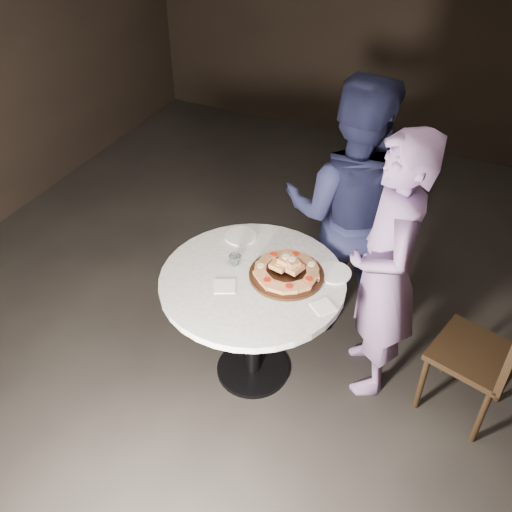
{
  "coord_description": "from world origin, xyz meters",
  "views": [
    {
      "loc": [
        0.95,
        -2.44,
        3.03
      ],
      "look_at": [
        -0.15,
        -0.1,
        0.96
      ],
      "focal_mm": 40.0,
      "sensor_mm": 36.0,
      "label": 1
    }
  ],
  "objects_px": {
    "chair_right": "(493,353)",
    "water_glass": "(235,260)",
    "table": "(253,297)",
    "diner_teal": "(385,272)",
    "chair_far": "(363,226)",
    "focaccia_pile": "(287,269)",
    "diner_navy": "(350,211)",
    "serving_board": "(286,275)"
  },
  "relations": [
    {
      "from": "chair_right",
      "to": "water_glass",
      "type": "bearing_deg",
      "value": -67.08
    },
    {
      "from": "table",
      "to": "diner_teal",
      "type": "distance_m",
      "value": 0.8
    },
    {
      "from": "diner_teal",
      "to": "chair_far",
      "type": "bearing_deg",
      "value": 177.78
    },
    {
      "from": "chair_far",
      "to": "chair_right",
      "type": "relative_size",
      "value": 0.83
    },
    {
      "from": "water_glass",
      "to": "chair_right",
      "type": "distance_m",
      "value": 1.59
    },
    {
      "from": "focaccia_pile",
      "to": "diner_navy",
      "type": "relative_size",
      "value": 0.22
    },
    {
      "from": "table",
      "to": "water_glass",
      "type": "height_order",
      "value": "water_glass"
    },
    {
      "from": "chair_right",
      "to": "diner_navy",
      "type": "relative_size",
      "value": 0.51
    },
    {
      "from": "table",
      "to": "focaccia_pile",
      "type": "distance_m",
      "value": 0.29
    },
    {
      "from": "water_glass",
      "to": "serving_board",
      "type": "bearing_deg",
      "value": 5.39
    },
    {
      "from": "table",
      "to": "diner_teal",
      "type": "height_order",
      "value": "diner_teal"
    },
    {
      "from": "focaccia_pile",
      "to": "chair_right",
      "type": "xyz_separation_m",
      "value": [
        1.22,
        0.18,
        -0.33
      ]
    },
    {
      "from": "chair_far",
      "to": "diner_navy",
      "type": "distance_m",
      "value": 0.72
    },
    {
      "from": "serving_board",
      "to": "focaccia_pile",
      "type": "relative_size",
      "value": 1.11
    },
    {
      "from": "diner_navy",
      "to": "chair_far",
      "type": "bearing_deg",
      "value": -97.94
    },
    {
      "from": "diner_navy",
      "to": "table",
      "type": "bearing_deg",
      "value": 57.18
    },
    {
      "from": "diner_navy",
      "to": "focaccia_pile",
      "type": "bearing_deg",
      "value": 66.92
    },
    {
      "from": "diner_navy",
      "to": "diner_teal",
      "type": "bearing_deg",
      "value": 118.81
    },
    {
      "from": "chair_far",
      "to": "diner_teal",
      "type": "xyz_separation_m",
      "value": [
        0.38,
        -1.0,
        0.44
      ]
    },
    {
      "from": "focaccia_pile",
      "to": "serving_board",
      "type": "bearing_deg",
      "value": -84.75
    },
    {
      "from": "chair_right",
      "to": "diner_navy",
      "type": "bearing_deg",
      "value": -99.91
    },
    {
      "from": "chair_far",
      "to": "diner_teal",
      "type": "relative_size",
      "value": 0.44
    },
    {
      "from": "water_glass",
      "to": "table",
      "type": "bearing_deg",
      "value": -25.49
    },
    {
      "from": "focaccia_pile",
      "to": "diner_teal",
      "type": "relative_size",
      "value": 0.22
    },
    {
      "from": "chair_far",
      "to": "chair_right",
      "type": "xyz_separation_m",
      "value": [
        1.07,
        -1.03,
        0.09
      ]
    },
    {
      "from": "table",
      "to": "chair_right",
      "type": "height_order",
      "value": "chair_right"
    },
    {
      "from": "serving_board",
      "to": "focaccia_pile",
      "type": "height_order",
      "value": "focaccia_pile"
    },
    {
      "from": "table",
      "to": "diner_navy",
      "type": "relative_size",
      "value": 0.76
    },
    {
      "from": "water_glass",
      "to": "chair_right",
      "type": "xyz_separation_m",
      "value": [
        1.55,
        0.21,
        -0.31
      ]
    },
    {
      "from": "serving_board",
      "to": "water_glass",
      "type": "height_order",
      "value": "water_glass"
    },
    {
      "from": "table",
      "to": "chair_far",
      "type": "bearing_deg",
      "value": 76.16
    },
    {
      "from": "chair_right",
      "to": "diner_navy",
      "type": "distance_m",
      "value": 1.23
    },
    {
      "from": "water_glass",
      "to": "diner_teal",
      "type": "bearing_deg",
      "value": 15.61
    },
    {
      "from": "water_glass",
      "to": "diner_navy",
      "type": "height_order",
      "value": "diner_navy"
    },
    {
      "from": "serving_board",
      "to": "chair_far",
      "type": "distance_m",
      "value": 1.28
    },
    {
      "from": "water_glass",
      "to": "chair_far",
      "type": "xyz_separation_m",
      "value": [
        0.48,
        1.24,
        -0.41
      ]
    },
    {
      "from": "focaccia_pile",
      "to": "water_glass",
      "type": "bearing_deg",
      "value": -173.65
    },
    {
      "from": "diner_teal",
      "to": "focaccia_pile",
      "type": "bearing_deg",
      "value": -92.06
    },
    {
      "from": "water_glass",
      "to": "diner_navy",
      "type": "relative_size",
      "value": 0.04
    },
    {
      "from": "table",
      "to": "serving_board",
      "type": "xyz_separation_m",
      "value": [
        0.17,
        0.1,
        0.16
      ]
    },
    {
      "from": "focaccia_pile",
      "to": "chair_right",
      "type": "distance_m",
      "value": 1.28
    },
    {
      "from": "chair_far",
      "to": "chair_right",
      "type": "bearing_deg",
      "value": 145.53
    }
  ]
}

